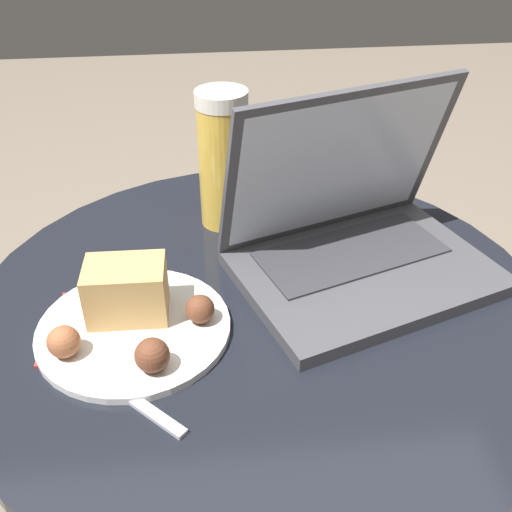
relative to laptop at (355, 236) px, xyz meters
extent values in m
cylinder|color=#515156|center=(-0.13, -0.05, -0.32)|extent=(0.07, 0.07, 0.51)
cylinder|color=black|center=(-0.13, -0.05, -0.06)|extent=(0.71, 0.71, 0.02)
cube|color=#B7332D|center=(-0.29, -0.09, -0.05)|extent=(0.19, 0.14, 0.00)
cube|color=#47474C|center=(0.01, -0.03, -0.04)|extent=(0.37, 0.31, 0.02)
cube|color=#333338|center=(0.00, 0.00, -0.03)|extent=(0.27, 0.18, 0.00)
cube|color=#47474C|center=(-0.02, 0.05, 0.08)|extent=(0.32, 0.17, 0.22)
cube|color=silver|center=(-0.02, 0.05, 0.08)|extent=(0.29, 0.15, 0.19)
cylinder|color=gold|center=(-0.16, 0.14, 0.04)|extent=(0.07, 0.07, 0.18)
cylinder|color=white|center=(-0.16, 0.14, 0.14)|extent=(0.07, 0.07, 0.02)
cylinder|color=silver|center=(-0.28, -0.10, -0.04)|extent=(0.22, 0.22, 0.01)
cube|color=tan|center=(-0.29, -0.07, -0.01)|extent=(0.09, 0.07, 0.07)
sphere|color=brown|center=(-0.20, -0.10, -0.02)|extent=(0.03, 0.03, 0.03)
sphere|color=#9E5B38|center=(-0.35, -0.14, -0.02)|extent=(0.04, 0.04, 0.04)
sphere|color=brown|center=(-0.26, -0.17, -0.02)|extent=(0.04, 0.04, 0.04)
cube|color=silver|center=(-0.27, -0.21, -0.05)|extent=(0.10, 0.10, 0.00)
cube|color=silver|center=(-0.34, -0.14, -0.05)|extent=(0.06, 0.06, 0.00)
camera|label=1|loc=(-0.20, -0.63, 0.41)|focal=42.00mm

